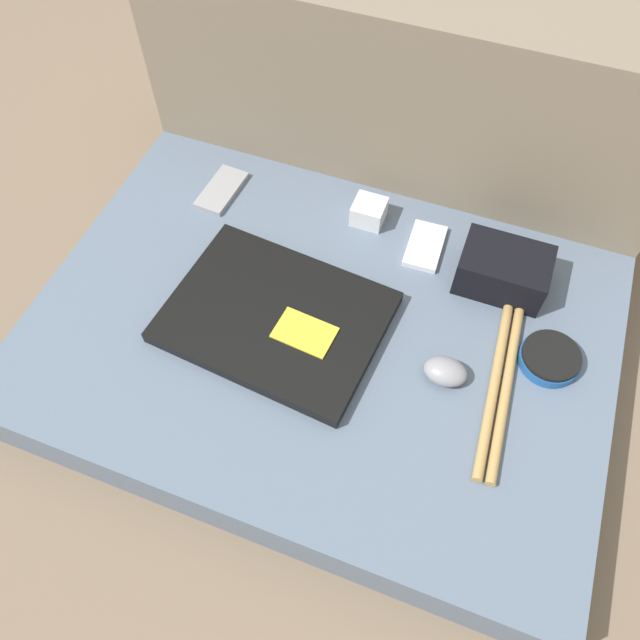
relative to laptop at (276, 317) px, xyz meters
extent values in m
plane|color=#7A6651|center=(0.07, 0.01, -0.11)|extent=(8.00, 8.00, 0.00)
cube|color=slate|center=(0.07, 0.01, -0.06)|extent=(0.90, 0.64, 0.10)
cube|color=#7F705B|center=(0.07, 0.43, 0.10)|extent=(0.90, 0.20, 0.43)
cube|color=black|center=(0.00, 0.00, 0.00)|extent=(0.35, 0.28, 0.02)
cube|color=yellow|center=(0.06, -0.02, 0.01)|extent=(0.10, 0.07, 0.00)
ellipsoid|color=gray|center=(0.27, 0.00, 0.01)|extent=(0.07, 0.05, 0.04)
cylinder|color=#1E569E|center=(0.41, 0.08, 0.00)|extent=(0.09, 0.09, 0.02)
cylinder|color=black|center=(0.41, 0.08, 0.01)|extent=(0.09, 0.09, 0.01)
cube|color=silver|center=(0.18, 0.23, -0.01)|extent=(0.06, 0.10, 0.01)
cube|color=#99999E|center=(-0.20, 0.22, -0.01)|extent=(0.06, 0.11, 0.01)
cube|color=black|center=(0.31, 0.20, 0.02)|extent=(0.14, 0.10, 0.07)
cube|color=silver|center=(0.06, 0.26, 0.01)|extent=(0.05, 0.05, 0.04)
cylinder|color=tan|center=(0.35, 0.03, 0.00)|extent=(0.03, 0.34, 0.01)
cylinder|color=tan|center=(0.36, 0.03, 0.00)|extent=(0.03, 0.34, 0.01)
camera|label=1|loc=(0.25, -0.48, 0.82)|focal=35.00mm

